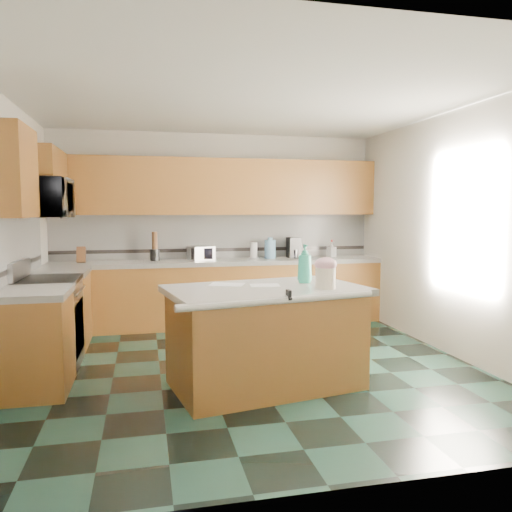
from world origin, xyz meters
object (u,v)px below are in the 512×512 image
object	(u,v)px
soap_bottle_island	(305,264)
toaster_oven	(201,253)
treat_jar	(325,278)
knife_block	(81,255)
island_base	(265,340)
island_top	(265,290)
coffee_maker	(294,248)

from	to	relation	value
soap_bottle_island	toaster_oven	xyz separation A→B (m)	(-0.72, 2.41, -0.09)
treat_jar	knife_block	distance (m)	3.67
treat_jar	soap_bottle_island	world-z (taller)	soap_bottle_island
island_base	island_top	distance (m)	0.46
treat_jar	coffee_maker	size ratio (longest dim) A/B	0.63
knife_block	coffee_maker	world-z (taller)	coffee_maker
treat_jar	knife_block	size ratio (longest dim) A/B	0.92
island_base	knife_block	size ratio (longest dim) A/B	7.98
island_top	soap_bottle_island	world-z (taller)	soap_bottle_island
island_top	treat_jar	size ratio (longest dim) A/B	9.25
island_base	coffee_maker	world-z (taller)	coffee_maker
island_top	treat_jar	bearing A→B (deg)	-32.10
island_base	coffee_maker	distance (m)	2.90
coffee_maker	treat_jar	bearing A→B (deg)	-102.92
island_top	treat_jar	xyz separation A→B (m)	(0.50, -0.20, 0.12)
island_base	soap_bottle_island	xyz separation A→B (m)	(0.43, 0.18, 0.67)
treat_jar	toaster_oven	xyz separation A→B (m)	(-0.79, 2.79, 0.00)
island_top	knife_block	size ratio (longest dim) A/B	8.46
knife_block	coffee_maker	bearing A→B (deg)	0.31
treat_jar	knife_block	bearing A→B (deg)	154.26
island_base	knife_block	world-z (taller)	knife_block
soap_bottle_island	toaster_oven	distance (m)	2.52
soap_bottle_island	coffee_maker	distance (m)	2.52
soap_bottle_island	knife_block	bearing A→B (deg)	132.49
knife_block	toaster_oven	world-z (taller)	knife_block
island_top	coffee_maker	distance (m)	2.83
treat_jar	knife_block	xyz separation A→B (m)	(-2.38, 2.79, 0.01)
island_base	coffee_maker	xyz separation A→B (m)	(1.07, 2.62, 0.64)
island_top	toaster_oven	xyz separation A→B (m)	(-0.29, 2.59, 0.13)
knife_block	toaster_oven	bearing A→B (deg)	-0.27
toaster_oven	coffee_maker	distance (m)	1.36
knife_block	toaster_oven	xyz separation A→B (m)	(1.59, 0.00, -0.01)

